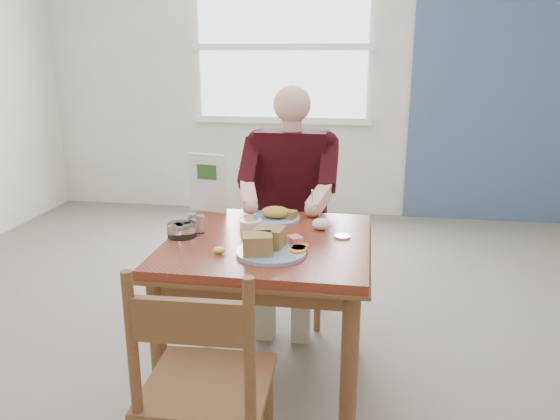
% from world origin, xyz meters
% --- Properties ---
extents(floor, '(6.00, 6.00, 0.00)m').
position_xyz_m(floor, '(0.00, 0.00, 0.00)').
color(floor, '#70645A').
rests_on(floor, ground).
extents(wall_back, '(5.50, 0.00, 5.50)m').
position_xyz_m(wall_back, '(0.00, 3.00, 1.40)').
color(wall_back, beige).
rests_on(wall_back, ground).
extents(accent_panel, '(1.60, 0.02, 2.80)m').
position_xyz_m(accent_panel, '(1.60, 2.98, 1.40)').
color(accent_panel, '#415879').
rests_on(accent_panel, ground).
extents(lemon_wedge, '(0.06, 0.05, 0.03)m').
position_xyz_m(lemon_wedge, '(-0.17, -0.21, 0.76)').
color(lemon_wedge, yellow).
rests_on(lemon_wedge, table).
extents(napkin, '(0.10, 0.09, 0.06)m').
position_xyz_m(napkin, '(0.22, 0.17, 0.78)').
color(napkin, white).
rests_on(napkin, table).
extents(metal_dish, '(0.08, 0.08, 0.01)m').
position_xyz_m(metal_dish, '(0.33, 0.07, 0.75)').
color(metal_dish, silver).
rests_on(metal_dish, table).
extents(window, '(1.72, 0.04, 1.42)m').
position_xyz_m(window, '(-0.40, 2.97, 1.60)').
color(window, white).
rests_on(window, wall_back).
extents(table, '(0.92, 0.92, 0.75)m').
position_xyz_m(table, '(0.00, 0.00, 0.64)').
color(table, maroon).
rests_on(table, ground).
extents(chair_far, '(0.42, 0.42, 0.95)m').
position_xyz_m(chair_far, '(0.00, 0.80, 0.48)').
color(chair_far, brown).
rests_on(chair_far, ground).
extents(chair_near, '(0.43, 0.43, 0.95)m').
position_xyz_m(chair_near, '(-0.08, -0.76, 0.48)').
color(chair_near, brown).
rests_on(chair_near, ground).
extents(diner, '(0.53, 0.56, 1.39)m').
position_xyz_m(diner, '(0.00, 0.71, 0.81)').
color(diner, tan).
rests_on(diner, chair_far).
extents(near_plate, '(0.32, 0.32, 0.10)m').
position_xyz_m(near_plate, '(0.03, -0.18, 0.79)').
color(near_plate, white).
rests_on(near_plate, table).
extents(far_plate, '(0.31, 0.31, 0.07)m').
position_xyz_m(far_plate, '(-0.01, 0.29, 0.78)').
color(far_plate, white).
rests_on(far_plate, table).
extents(caddy, '(0.12, 0.12, 0.08)m').
position_xyz_m(caddy, '(-0.10, 0.10, 0.78)').
color(caddy, white).
rests_on(caddy, table).
extents(shakers, '(0.10, 0.07, 0.09)m').
position_xyz_m(shakers, '(-0.35, 0.04, 0.79)').
color(shakers, white).
rests_on(shakers, table).
extents(creamer, '(0.14, 0.14, 0.06)m').
position_xyz_m(creamer, '(-0.39, -0.03, 0.78)').
color(creamer, white).
rests_on(creamer, table).
extents(menu, '(0.21, 0.06, 0.31)m').
position_xyz_m(menu, '(-0.39, 0.39, 0.90)').
color(menu, white).
rests_on(menu, table).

